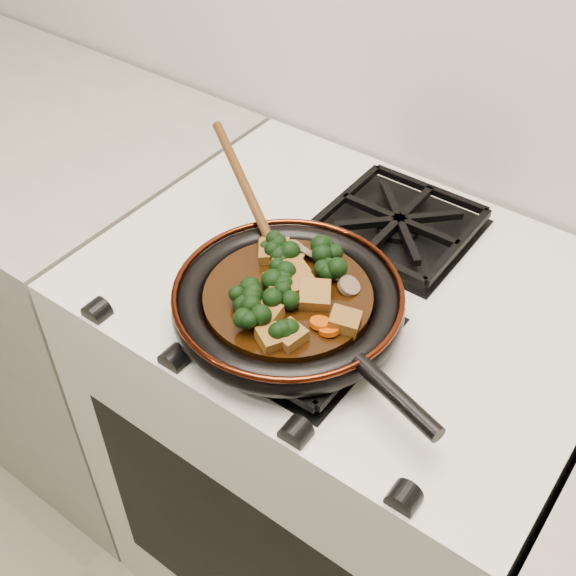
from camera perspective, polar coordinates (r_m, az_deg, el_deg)
The scene contains 35 objects.
stove at distance 1.43m, azimuth 3.89°, elevation -12.59°, with size 0.76×0.60×0.90m, color beige.
burner_grate_front at distance 1.00m, azimuth 0.69°, elevation -3.00°, with size 0.23×0.23×0.03m, color black, non-canonical shape.
burner_grate_back at distance 1.18m, azimuth 8.73°, elevation 4.99°, with size 0.23×0.23×0.03m, color black, non-canonical shape.
skillet at distance 0.99m, azimuth 0.08°, elevation -1.18°, with size 0.44×0.32×0.05m.
braising_sauce at distance 0.98m, azimuth 0.00°, elevation -0.89°, with size 0.23×0.23×0.02m, color black.
tofu_cube_0 at distance 0.91m, azimuth -1.39°, elevation -4.03°, with size 0.03×0.03×0.02m, color brown.
tofu_cube_1 at distance 1.01m, azimuth -0.07°, elevation 1.97°, with size 0.04×0.04×0.02m, color brown.
tofu_cube_2 at distance 0.96m, azimuth 2.12°, elevation -0.63°, with size 0.04×0.04×0.02m, color brown.
tofu_cube_3 at distance 0.91m, azimuth 0.12°, elevation -3.81°, with size 0.04×0.04×0.02m, color brown.
tofu_cube_4 at distance 0.94m, azimuth -1.76°, elevation -2.19°, with size 0.04×0.04×0.02m, color brown.
tofu_cube_5 at distance 1.03m, azimuth -1.06°, elevation 2.83°, with size 0.04×0.04×0.02m, color brown.
tofu_cube_6 at distance 0.98m, azimuth 0.76°, elevation 0.22°, with size 0.04×0.04×0.02m, color brown.
tofu_cube_7 at distance 1.00m, azimuth 0.48°, elevation 1.35°, with size 0.04×0.03×0.02m, color brown.
tofu_cube_8 at distance 0.93m, azimuth 4.48°, elevation -2.66°, with size 0.04×0.03×0.02m, color brown.
tofu_cube_9 at distance 0.98m, azimuth 0.22°, elevation 0.48°, with size 0.04×0.04×0.02m, color brown.
tofu_cube_10 at distance 0.98m, azimuth -0.56°, elevation 0.32°, with size 0.04×0.04×0.02m, color brown.
broccoli_floret_0 at distance 1.02m, azimuth -0.37°, elevation 2.77°, with size 0.06×0.06×0.05m, color black, non-canonical shape.
broccoli_floret_1 at distance 0.95m, azimuth -0.45°, elevation -1.01°, with size 0.06×0.06×0.05m, color black, non-canonical shape.
broccoli_floret_2 at distance 1.03m, azimuth 2.97°, elevation 2.75°, with size 0.06×0.06×0.05m, color black, non-canonical shape.
broccoli_floret_3 at distance 0.96m, azimuth -3.12°, elevation -0.85°, with size 0.06×0.06×0.05m, color black, non-canonical shape.
broccoli_floret_4 at distance 0.92m, azimuth -0.49°, elevation -3.34°, with size 0.06×0.06×0.05m, color black, non-canonical shape.
broccoli_floret_5 at distance 0.97m, azimuth -1.21°, elevation 0.17°, with size 0.06×0.06×0.05m, color black, non-canonical shape.
broccoli_floret_6 at distance 1.00m, azimuth 3.22°, elevation 1.32°, with size 0.06×0.06×0.05m, color black, non-canonical shape.
broccoli_floret_7 at distance 1.03m, azimuth -0.82°, elevation 3.18°, with size 0.06×0.06×0.05m, color black, non-canonical shape.
broccoli_floret_8 at distance 0.93m, azimuth -3.07°, elevation -2.47°, with size 0.06×0.06×0.06m, color black, non-canonical shape.
broccoli_floret_9 at distance 0.98m, azimuth -0.67°, elevation 0.60°, with size 0.06×0.06×0.05m, color black, non-canonical shape.
carrot_coin_0 at distance 0.93m, azimuth 2.55°, elevation -2.78°, with size 0.03×0.03×0.01m, color #AF3D04.
carrot_coin_1 at distance 1.02m, azimuth -0.63°, elevation 2.08°, with size 0.03×0.03×0.01m, color #AF3D04.
carrot_coin_2 at distance 0.96m, azimuth 0.46°, elevation -1.00°, with size 0.03×0.03×0.01m, color #AF3D04.
carrot_coin_3 at distance 0.93m, azimuth 3.28°, elevation -3.24°, with size 0.03×0.03×0.01m, color #AF3D04.
mushroom_slice_0 at distance 1.03m, azimuth 0.47°, elevation 2.98°, with size 0.03×0.03×0.01m, color brown.
mushroom_slice_1 at distance 0.98m, azimuth 4.83°, elevation 0.15°, with size 0.03×0.03×0.01m, color brown.
mushroom_slice_2 at distance 1.03m, azimuth 1.51°, elevation 2.83°, with size 0.04×0.04×0.01m, color brown.
mushroom_slice_3 at distance 1.03m, azimuth -0.73°, elevation 2.96°, with size 0.03×0.03×0.01m, color brown.
wooden_spoon at distance 1.09m, azimuth -2.64°, elevation 6.38°, with size 0.15×0.11×0.26m.
Camera 1 is at (0.40, 0.99, 1.64)m, focal length 45.00 mm.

